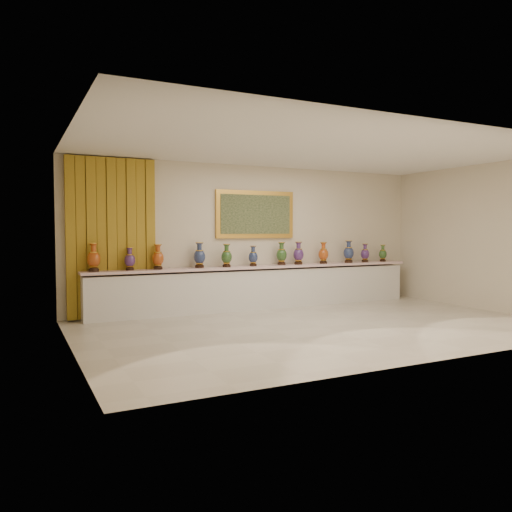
{
  "coord_description": "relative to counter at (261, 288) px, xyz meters",
  "views": [
    {
      "loc": [
        -4.72,
        -7.03,
        1.65
      ],
      "look_at": [
        -0.41,
        1.7,
        1.14
      ],
      "focal_mm": 35.0,
      "sensor_mm": 36.0,
      "label": 1
    }
  ],
  "objects": [
    {
      "name": "vase_7",
      "position": [
        0.89,
        -0.03,
        0.68
      ],
      "size": [
        0.26,
        0.26,
        0.49
      ],
      "rotation": [
        0.0,
        0.0,
        -0.15
      ],
      "color": "black",
      "rests_on": "counter"
    },
    {
      "name": "vase_4",
      "position": [
        -0.82,
        -0.06,
        0.67
      ],
      "size": [
        0.22,
        0.22,
        0.47
      ],
      "rotation": [
        0.0,
        0.0,
        0.0
      ],
      "color": "black",
      "rests_on": "counter"
    },
    {
      "name": "vase_5",
      "position": [
        -0.21,
        -0.04,
        0.65
      ],
      "size": [
        0.22,
        0.22,
        0.42
      ],
      "rotation": [
        0.0,
        0.0,
        -0.16
      ],
      "color": "black",
      "rests_on": "counter"
    },
    {
      "name": "vase_2",
      "position": [
        -2.21,
        -0.01,
        0.68
      ],
      "size": [
        0.26,
        0.26,
        0.48
      ],
      "rotation": [
        0.0,
        0.0,
        -0.17
      ],
      "color": "black",
      "rests_on": "counter"
    },
    {
      "name": "label_card",
      "position": [
        -1.16,
        -0.14,
        0.47
      ],
      "size": [
        0.1,
        0.06,
        0.0
      ],
      "primitive_type": "cube",
      "color": "white",
      "rests_on": "counter"
    },
    {
      "name": "vase_9",
      "position": [
        2.22,
        -0.04,
        0.69
      ],
      "size": [
        0.29,
        0.29,
        0.51
      ],
      "rotation": [
        0.0,
        0.0,
        -0.27
      ],
      "color": "black",
      "rests_on": "counter"
    },
    {
      "name": "vase_1",
      "position": [
        -2.74,
        -0.0,
        0.66
      ],
      "size": [
        0.24,
        0.24,
        0.43
      ],
      "rotation": [
        0.0,
        0.0,
        -0.27
      ],
      "color": "black",
      "rests_on": "counter"
    },
    {
      "name": "vase_10",
      "position": [
        2.67,
        -0.06,
        0.66
      ],
      "size": [
        0.22,
        0.22,
        0.43
      ],
      "rotation": [
        0.0,
        0.0,
        0.1
      ],
      "color": "black",
      "rests_on": "counter"
    },
    {
      "name": "vase_0",
      "position": [
        -3.38,
        -0.02,
        0.7
      ],
      "size": [
        0.27,
        0.27,
        0.52
      ],
      "rotation": [
        0.0,
        0.0,
        0.13
      ],
      "color": "black",
      "rests_on": "counter"
    },
    {
      "name": "vase_8",
      "position": [
        1.51,
        -0.06,
        0.68
      ],
      "size": [
        0.26,
        0.26,
        0.48
      ],
      "rotation": [
        0.0,
        0.0,
        0.22
      ],
      "color": "black",
      "rests_on": "counter"
    },
    {
      "name": "vase_11",
      "position": [
        3.21,
        -0.04,
        0.64
      ],
      "size": [
        0.23,
        0.23,
        0.4
      ],
      "rotation": [
        0.0,
        0.0,
        0.28
      ],
      "color": "black",
      "rests_on": "counter"
    },
    {
      "name": "vase_6",
      "position": [
        0.49,
        0.01,
        0.68
      ],
      "size": [
        0.23,
        0.23,
        0.49
      ],
      "rotation": [
        0.0,
        0.0,
        0.0
      ],
      "color": "black",
      "rests_on": "counter"
    },
    {
      "name": "vase_3",
      "position": [
        -1.37,
        0.0,
        0.69
      ],
      "size": [
        0.3,
        0.3,
        0.5
      ],
      "rotation": [
        0.0,
        0.0,
        0.4
      ],
      "color": "black",
      "rests_on": "counter"
    },
    {
      "name": "room",
      "position": [
        -2.55,
        0.17,
        1.14
      ],
      "size": [
        8.0,
        8.0,
        8.0
      ],
      "color": "beige",
      "rests_on": "ground"
    },
    {
      "name": "ground",
      "position": [
        0.0,
        -2.27,
        -0.44
      ],
      "size": [
        8.0,
        8.0,
        0.0
      ],
      "primitive_type": "plane",
      "color": "beige",
      "rests_on": "ground"
    },
    {
      "name": "counter",
      "position": [
        0.0,
        0.0,
        0.0
      ],
      "size": [
        7.28,
        0.48,
        0.9
      ],
      "color": "white",
      "rests_on": "ground"
    }
  ]
}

